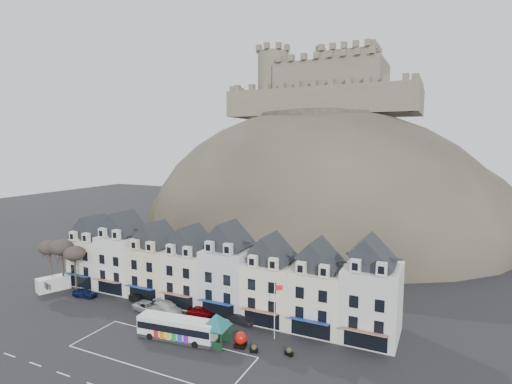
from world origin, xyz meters
TOP-DOWN VIEW (x-y plane):
  - ground at (0.00, 0.00)m, footprint 300.00×300.00m
  - coach_bay_markings at (2.00, 1.25)m, footprint 22.00×7.50m
  - townhouse_terrace at (0.15, 15.97)m, footprint 54.40×9.35m
  - castle_hill at (1.25, 68.95)m, footprint 100.00×76.00m
  - castle at (0.51, 75.93)m, footprint 50.20×22.20m
  - tree_left_far at (-29.00, 10.50)m, footprint 3.61×3.61m
  - tree_left_mid at (-26.00, 10.50)m, footprint 3.78×3.78m
  - tree_left_near at (-23.00, 10.50)m, footprint 3.43×3.43m
  - bus at (1.95, 4.46)m, footprint 10.43×3.55m
  - bus_shelter at (7.06, 5.53)m, footprint 6.25×6.25m
  - red_buoy at (10.00, 6.32)m, footprint 1.55×1.55m
  - flagpole at (12.98, 9.98)m, footprint 0.98×0.45m
  - white_van at (-27.33, 9.53)m, footprint 3.90×5.46m
  - planter_west at (12.00, 5.88)m, footprint 1.02×0.69m
  - planter_east at (16.00, 7.00)m, footprint 1.07×0.76m
  - car_navy at (-20.00, 9.56)m, footprint 4.23×2.19m
  - car_black at (-10.80, 11.40)m, footprint 4.01×2.77m
  - car_silver at (-6.97, 9.50)m, footprint 5.48×3.27m
  - car_white at (-4.40, 10.71)m, footprint 5.64×3.68m
  - car_maroon at (0.80, 11.66)m, footprint 4.25×2.23m
  - car_charcoal at (7.12, 12.00)m, footprint 4.06×2.17m

SIDE VIEW (x-z plane):
  - ground at x=0.00m, z-range 0.00..0.00m
  - coach_bay_markings at x=2.00m, z-range -0.01..0.01m
  - castle_hill at x=1.25m, z-range -33.89..34.11m
  - planter_west at x=12.00m, z-range -0.02..0.91m
  - planter_east at x=16.00m, z-range -0.02..0.95m
  - car_black at x=-10.80m, z-range 0.00..1.25m
  - car_charcoal at x=7.12m, z-range 0.00..1.27m
  - car_navy at x=-20.00m, z-range 0.00..1.38m
  - car_maroon at x=0.80m, z-range 0.00..1.38m
  - car_silver at x=-6.97m, z-range 0.00..1.45m
  - car_white at x=-4.40m, z-range 0.00..1.52m
  - red_buoy at x=10.00m, z-range 0.02..1.93m
  - white_van at x=-27.33m, z-range 0.00..2.29m
  - bus at x=1.95m, z-range 0.15..3.04m
  - bus_shelter at x=7.06m, z-range 1.10..5.07m
  - flagpole at x=12.98m, z-range 0.52..7.79m
  - townhouse_terrace at x=0.15m, z-range -0.60..11.20m
  - tree_left_near at x=-23.00m, z-range 2.64..10.47m
  - tree_left_far at x=-29.00m, z-range 2.78..11.02m
  - tree_left_mid at x=-26.00m, z-range 2.92..11.56m
  - castle at x=0.51m, z-range 29.19..51.19m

